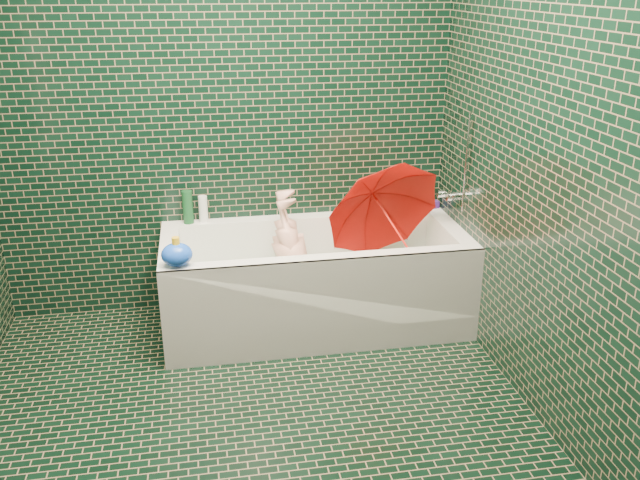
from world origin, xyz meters
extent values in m
plane|color=black|center=(0.00, 0.00, 0.00)|extent=(2.80, 2.80, 0.00)
plane|color=black|center=(0.00, 1.40, 1.25)|extent=(2.80, 0.00, 2.80)
plane|color=black|center=(0.00, -1.40, 1.25)|extent=(2.80, 0.00, 2.80)
plane|color=black|center=(1.30, 0.00, 1.25)|extent=(0.00, 2.80, 2.80)
cube|color=white|center=(0.45, 1.02, 0.07)|extent=(1.70, 0.75, 0.15)
cube|color=white|center=(0.45, 1.35, 0.35)|extent=(1.70, 0.10, 0.40)
cube|color=white|center=(0.45, 0.70, 0.35)|extent=(1.70, 0.10, 0.40)
cube|color=white|center=(1.25, 1.02, 0.35)|extent=(0.10, 0.55, 0.40)
cube|color=white|center=(-0.35, 1.02, 0.35)|extent=(0.10, 0.55, 0.40)
cube|color=white|center=(0.45, 0.66, 0.28)|extent=(1.70, 0.02, 0.55)
cube|color=#46CA28|center=(0.45, 1.02, 0.16)|extent=(1.35, 0.47, 0.01)
cube|color=silver|center=(0.45, 1.02, 0.30)|extent=(1.48, 0.53, 0.00)
cylinder|color=silver|center=(1.28, 1.02, 0.73)|extent=(0.14, 0.05, 0.05)
cylinder|color=silver|center=(1.20, 1.08, 0.73)|extent=(0.05, 0.04, 0.04)
cylinder|color=silver|center=(1.27, 0.92, 0.95)|extent=(0.01, 0.01, 0.55)
imported|color=#EDA894|center=(0.36, 1.05, 0.31)|extent=(1.00, 0.49, 0.36)
imported|color=red|center=(0.87, 0.95, 0.61)|extent=(0.89, 0.91, 0.96)
imported|color=white|center=(1.23, 1.36, 0.55)|extent=(0.11, 0.11, 0.27)
imported|color=#43207A|center=(1.25, 1.33, 0.55)|extent=(0.11, 0.11, 0.20)
imported|color=#134521|center=(1.20, 1.31, 0.55)|extent=(0.16, 0.16, 0.18)
cylinder|color=#134521|center=(1.00, 1.33, 0.66)|extent=(0.06, 0.06, 0.21)
cylinder|color=silver|center=(1.14, 1.33, 0.64)|extent=(0.06, 0.06, 0.18)
cylinder|color=#134521|center=(-0.24, 1.35, 0.65)|extent=(0.06, 0.06, 0.20)
cylinder|color=white|center=(-0.16, 1.35, 0.63)|extent=(0.06, 0.06, 0.16)
ellipsoid|color=gold|center=(0.89, 1.36, 0.58)|extent=(0.10, 0.09, 0.06)
sphere|color=gold|center=(0.92, 1.37, 0.62)|extent=(0.04, 0.04, 0.04)
cone|color=orange|center=(0.94, 1.38, 0.61)|extent=(0.02, 0.02, 0.02)
ellipsoid|color=blue|center=(-0.30, 0.71, 0.61)|extent=(0.18, 0.16, 0.12)
cylinder|color=gold|center=(-0.30, 0.71, 0.68)|extent=(0.04, 0.04, 0.04)
camera|label=1|loc=(-0.15, -2.45, 1.91)|focal=38.00mm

